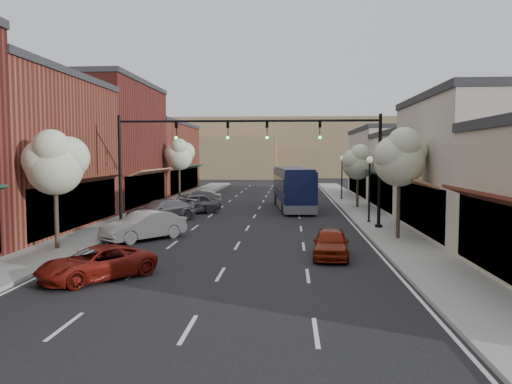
% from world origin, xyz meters
% --- Properties ---
extents(ground, '(160.00, 160.00, 0.00)m').
position_xyz_m(ground, '(0.00, 0.00, 0.00)').
color(ground, black).
rests_on(ground, ground).
extents(sidewalk_left, '(2.80, 73.00, 0.15)m').
position_xyz_m(sidewalk_left, '(-8.40, 18.50, 0.07)').
color(sidewalk_left, gray).
rests_on(sidewalk_left, ground).
extents(sidewalk_right, '(2.80, 73.00, 0.15)m').
position_xyz_m(sidewalk_right, '(8.40, 18.50, 0.07)').
color(sidewalk_right, gray).
rests_on(sidewalk_right, ground).
extents(curb_left, '(0.25, 73.00, 0.17)m').
position_xyz_m(curb_left, '(-7.00, 18.50, 0.07)').
color(curb_left, gray).
rests_on(curb_left, ground).
extents(curb_right, '(0.25, 73.00, 0.17)m').
position_xyz_m(curb_right, '(7.00, 18.50, 0.07)').
color(curb_right, gray).
rests_on(curb_right, ground).
extents(bldg_left_midnear, '(10.14, 14.10, 9.40)m').
position_xyz_m(bldg_left_midnear, '(-14.23, 6.00, 4.66)').
color(bldg_left_midnear, brown).
rests_on(bldg_left_midnear, ground).
extents(bldg_left_midfar, '(10.14, 14.10, 10.90)m').
position_xyz_m(bldg_left_midfar, '(-14.24, 20.00, 5.40)').
color(bldg_left_midfar, maroon).
rests_on(bldg_left_midfar, ground).
extents(bldg_left_far, '(10.14, 18.10, 8.40)m').
position_xyz_m(bldg_left_far, '(-14.22, 36.00, 4.16)').
color(bldg_left_far, brown).
rests_on(bldg_left_far, ground).
extents(bldg_right_midnear, '(9.14, 12.10, 7.90)m').
position_xyz_m(bldg_right_midnear, '(13.72, 6.00, 3.91)').
color(bldg_right_midnear, beige).
rests_on(bldg_right_midnear, ground).
extents(bldg_right_midfar, '(9.14, 12.10, 6.40)m').
position_xyz_m(bldg_right_midfar, '(13.70, 18.00, 3.17)').
color(bldg_right_midfar, '#B5AD90').
rests_on(bldg_right_midfar, ground).
extents(bldg_right_far, '(9.14, 16.10, 7.40)m').
position_xyz_m(bldg_right_far, '(13.71, 32.00, 3.66)').
color(bldg_right_far, beige).
rests_on(bldg_right_far, ground).
extents(hill_far, '(120.00, 30.00, 12.00)m').
position_xyz_m(hill_far, '(0.00, 90.00, 6.00)').
color(hill_far, '#7A6647').
rests_on(hill_far, ground).
extents(hill_near, '(50.00, 20.00, 8.00)m').
position_xyz_m(hill_near, '(-25.00, 78.00, 4.00)').
color(hill_near, '#7A6647').
rests_on(hill_near, ground).
extents(signal_mast_right, '(8.22, 0.46, 7.00)m').
position_xyz_m(signal_mast_right, '(5.62, 8.00, 4.62)').
color(signal_mast_right, black).
rests_on(signal_mast_right, ground).
extents(signal_mast_left, '(8.22, 0.46, 7.00)m').
position_xyz_m(signal_mast_left, '(-5.62, 8.00, 4.62)').
color(signal_mast_left, black).
rests_on(signal_mast_left, ground).
extents(tree_right_near, '(2.85, 2.65, 5.95)m').
position_xyz_m(tree_right_near, '(8.35, 3.94, 4.45)').
color(tree_right_near, '#47382B').
rests_on(tree_right_near, ground).
extents(tree_right_far, '(2.85, 2.65, 5.43)m').
position_xyz_m(tree_right_far, '(8.35, 19.94, 3.99)').
color(tree_right_far, '#47382B').
rests_on(tree_right_far, ground).
extents(tree_left_near, '(2.85, 2.65, 5.69)m').
position_xyz_m(tree_left_near, '(-8.25, -0.06, 4.22)').
color(tree_left_near, '#47382B').
rests_on(tree_left_near, ground).
extents(tree_left_far, '(2.85, 2.65, 6.13)m').
position_xyz_m(tree_left_far, '(-8.25, 25.94, 4.60)').
color(tree_left_far, '#47382B').
rests_on(tree_left_far, ground).
extents(lamp_post_near, '(0.44, 0.44, 4.44)m').
position_xyz_m(lamp_post_near, '(7.80, 10.50, 3.01)').
color(lamp_post_near, black).
rests_on(lamp_post_near, ground).
extents(lamp_post_far, '(0.44, 0.44, 4.44)m').
position_xyz_m(lamp_post_far, '(7.80, 28.00, 3.01)').
color(lamp_post_far, black).
rests_on(lamp_post_far, ground).
extents(coach_bus, '(3.62, 11.49, 3.45)m').
position_xyz_m(coach_bus, '(2.84, 19.27, 1.81)').
color(coach_bus, '#0E1338').
rests_on(coach_bus, ground).
extents(red_hatchback, '(1.84, 3.92, 1.30)m').
position_xyz_m(red_hatchback, '(4.43, -0.57, 0.65)').
color(red_hatchback, maroon).
rests_on(red_hatchback, ground).
extents(parked_car_a, '(4.30, 4.54, 1.19)m').
position_xyz_m(parked_car_a, '(-4.39, -5.07, 0.60)').
color(parked_car_a, maroon).
rests_on(parked_car_a, ground).
extents(parked_car_b, '(4.16, 4.62, 1.53)m').
position_xyz_m(parked_car_b, '(-5.13, 3.33, 0.76)').
color(parked_car_b, silver).
rests_on(parked_car_b, ground).
extents(parked_car_c, '(4.92, 5.18, 1.48)m').
position_xyz_m(parked_car_c, '(-6.20, 10.82, 0.74)').
color(parked_car_c, gray).
rests_on(parked_car_c, ground).
extents(parked_car_d, '(4.86, 3.98, 1.56)m').
position_xyz_m(parked_car_d, '(-5.03, 15.32, 0.78)').
color(parked_car_d, '#57585E').
rests_on(parked_car_d, ground).
extents(parked_car_e, '(4.18, 1.81, 1.34)m').
position_xyz_m(parked_car_e, '(-5.68, 22.24, 0.67)').
color(parked_car_e, gray).
rests_on(parked_car_e, ground).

